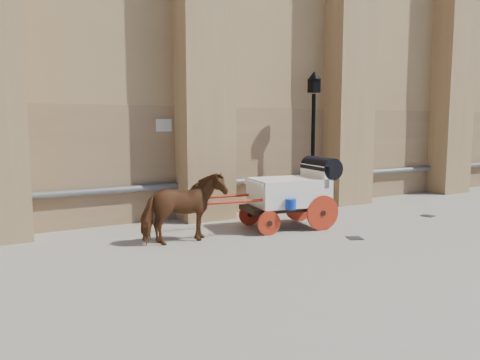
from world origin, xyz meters
TOP-DOWN VIEW (x-y plane):
  - ground at (0.00, 0.00)m, footprint 90.00×90.00m
  - horse at (-2.53, 1.48)m, footprint 1.79×0.85m
  - carriage at (0.43, 1.59)m, footprint 4.03×1.61m
  - street_lamp at (2.23, 3.12)m, footprint 0.38×0.38m
  - drain_grate_near at (0.93, -0.04)m, footprint 0.42×0.42m
  - drain_grate_far at (4.49, 0.86)m, footprint 0.38×0.38m

SIDE VIEW (x-z plane):
  - ground at x=0.00m, z-range 0.00..0.00m
  - drain_grate_near at x=0.93m, z-range 0.00..0.01m
  - drain_grate_far at x=4.49m, z-range 0.00..0.01m
  - horse at x=-2.53m, z-range 0.00..1.50m
  - carriage at x=0.43m, z-range 0.07..1.79m
  - street_lamp at x=2.23m, z-range 0.14..4.16m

